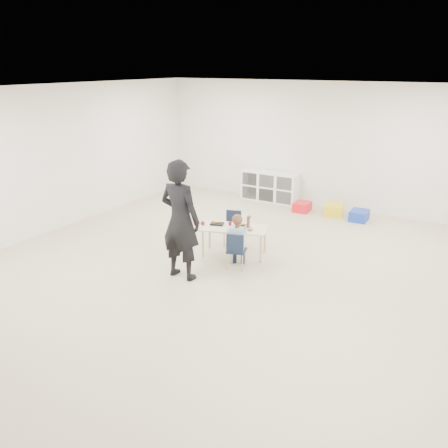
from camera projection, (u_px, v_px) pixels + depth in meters
The scene contains 16 objects.
room at pixel (222, 189), 6.95m from camera, with size 9.00×9.02×2.80m.
table at pixel (234, 241), 8.14m from camera, with size 1.23×0.86×0.51m.
chair_near at pixel (237, 250), 7.63m from camera, with size 0.30×0.28×0.61m, color #111C33, non-canonical shape.
chair_far at pixel (232, 228), 8.61m from camera, with size 0.30×0.28×0.61m, color #111C33, non-canonical shape.
child at pixel (237, 240), 7.57m from camera, with size 0.41×0.41×0.97m, color #B5CFF5, non-canonical shape.
lunch_tray_near at pixel (242, 226), 8.08m from camera, with size 0.22×0.16×0.03m, color black.
lunch_tray_far at pixel (217, 224), 8.18m from camera, with size 0.22×0.16×0.03m, color black.
milk_carton at pixel (234, 227), 7.94m from camera, with size 0.07×0.07×0.10m, color white.
bread_roll at pixel (249, 228), 7.90m from camera, with size 0.09×0.09×0.07m, color tan.
apple_near at pixel (230, 223), 8.13m from camera, with size 0.07×0.07×0.07m, color maroon.
apple_far at pixel (203, 223), 8.15m from camera, with size 0.07×0.07×0.07m, color maroon.
cubby_shelf at pixel (270, 186), 11.36m from camera, with size 1.40×0.40×0.70m, color white.
adult at pixel (180, 220), 7.10m from camera, with size 0.68×0.44×1.85m, color black.
bin_red at pixel (302, 207), 10.62m from camera, with size 0.33×0.42×0.21m, color red.
bin_yellow at pixel (334, 210), 10.34m from camera, with size 0.39×0.50×0.25m, color gold.
bin_blue at pixel (359, 216), 9.99m from camera, with size 0.35×0.45×0.22m, color #1534A3.
Camera 1 is at (3.43, -5.81, 3.17)m, focal length 38.00 mm.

